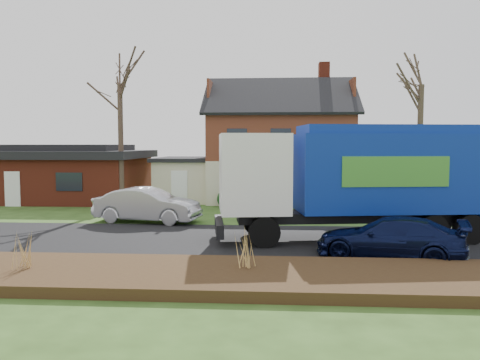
{
  "coord_description": "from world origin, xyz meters",
  "views": [
    {
      "loc": [
        1.46,
        -17.6,
        3.68
      ],
      "look_at": [
        0.1,
        2.5,
        2.16
      ],
      "focal_mm": 35.0,
      "sensor_mm": 36.0,
      "label": 1
    }
  ],
  "objects": [
    {
      "name": "road",
      "position": [
        0.0,
        0.0,
        0.01
      ],
      "size": [
        80.0,
        7.0,
        0.02
      ],
      "primitive_type": "cube",
      "color": "black",
      "rests_on": "ground"
    },
    {
      "name": "ranch_house",
      "position": [
        -12.0,
        13.0,
        1.81
      ],
      "size": [
        9.8,
        8.2,
        3.7
      ],
      "color": "maroon",
      "rests_on": "ground"
    },
    {
      "name": "grass_clump_mid",
      "position": [
        0.74,
        -4.84,
        0.83
      ],
      "size": [
        0.38,
        0.31,
        1.06
      ],
      "color": "tan",
      "rests_on": "mulch_verge"
    },
    {
      "name": "navy_wagon",
      "position": [
        5.29,
        -2.39,
        0.68
      ],
      "size": [
        5.01,
        3.19,
        1.35
      ],
      "primitive_type": "imported",
      "rotation": [
        0.0,
        0.0,
        -1.87
      ],
      "color": "black",
      "rests_on": "ground"
    },
    {
      "name": "ground",
      "position": [
        0.0,
        0.0,
        0.0
      ],
      "size": [
        120.0,
        120.0,
        0.0
      ],
      "primitive_type": "plane",
      "color": "#2B4617",
      "rests_on": "ground"
    },
    {
      "name": "main_house",
      "position": [
        1.49,
        13.91,
        4.03
      ],
      "size": [
        12.95,
        8.95,
        9.26
      ],
      "color": "beige",
      "rests_on": "ground"
    },
    {
      "name": "grass_clump_west",
      "position": [
        -5.32,
        -5.47,
        0.78
      ],
      "size": [
        0.36,
        0.3,
        0.96
      ],
      "color": "tan",
      "rests_on": "mulch_verge"
    },
    {
      "name": "mulch_verge",
      "position": [
        0.0,
        -5.3,
        0.15
      ],
      "size": [
        80.0,
        3.5,
        0.3
      ],
      "primitive_type": "cube",
      "color": "black",
      "rests_on": "ground"
    },
    {
      "name": "tree_front_west",
      "position": [
        -7.39,
        9.4,
        8.29
      ],
      "size": [
        3.38,
        3.38,
        10.06
      ],
      "color": "#46342A",
      "rests_on": "ground"
    },
    {
      "name": "garbage_truck",
      "position": [
        4.78,
        0.6,
        2.55
      ],
      "size": [
        10.6,
        4.19,
        4.42
      ],
      "rotation": [
        0.0,
        0.0,
        0.14
      ],
      "color": "black",
      "rests_on": "ground"
    },
    {
      "name": "tree_back",
      "position": [
        4.38,
        22.8,
        8.39
      ],
      "size": [
        3.18,
        3.18,
        10.07
      ],
      "color": "#3C3024",
      "rests_on": "ground"
    },
    {
      "name": "silver_sedan",
      "position": [
        -4.43,
        4.14,
        0.82
      ],
      "size": [
        5.2,
        2.51,
        1.64
      ],
      "primitive_type": "imported",
      "rotation": [
        0.0,
        0.0,
        1.41
      ],
      "color": "#ABACB3",
      "rests_on": "ground"
    },
    {
      "name": "tree_front_east",
      "position": [
        10.27,
        10.93,
        8.4
      ],
      "size": [
        3.72,
        3.72,
        10.34
      ],
      "color": "#46382A",
      "rests_on": "ground"
    }
  ]
}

